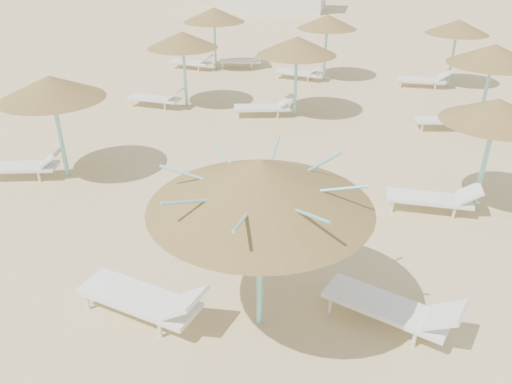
# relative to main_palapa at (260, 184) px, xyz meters

# --- Properties ---
(ground) EXTENTS (120.00, 120.00, 0.00)m
(ground) POSITION_rel_main_palapa_xyz_m (-0.44, 0.05, -2.59)
(ground) COLOR #D0B57F
(ground) RESTS_ON ground
(main_palapa) EXTENTS (3.32, 3.32, 2.98)m
(main_palapa) POSITION_rel_main_palapa_xyz_m (0.00, 0.00, 0.00)
(main_palapa) COLOR #7DD3D8
(main_palapa) RESTS_ON ground
(lounger_main_a) EXTENTS (2.38, 1.22, 0.83)m
(lounger_main_a) POSITION_rel_main_palapa_xyz_m (-1.87, -0.29, -2.20)
(lounger_main_a) COLOR white
(lounger_main_a) RESTS_ON ground
(lounger_main_b) EXTENTS (2.28, 1.40, 0.79)m
(lounger_main_b) POSITION_rel_main_palapa_xyz_m (2.15, 0.40, -2.21)
(lounger_main_b) COLOR white
(lounger_main_b) RESTS_ON ground
(palapa_field) EXTENTS (19.52, 14.48, 2.71)m
(palapa_field) POSITION_rel_main_palapa_xyz_m (1.37, 10.52, -0.28)
(palapa_field) COLOR #7DD3D8
(palapa_field) RESTS_ON ground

